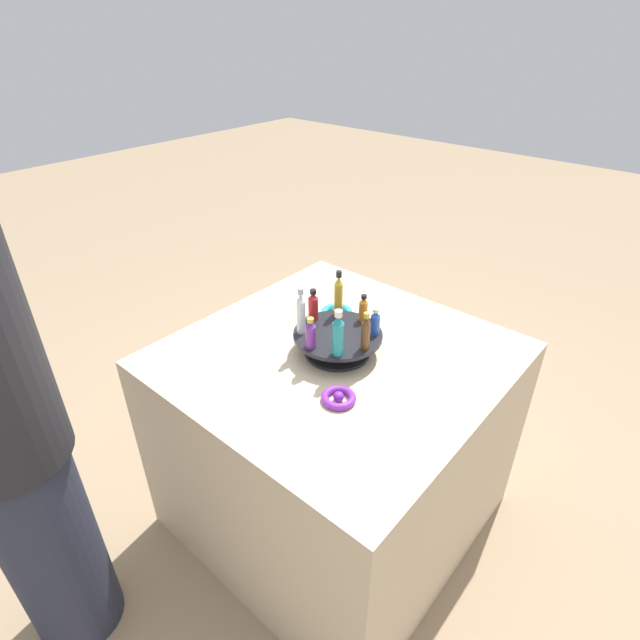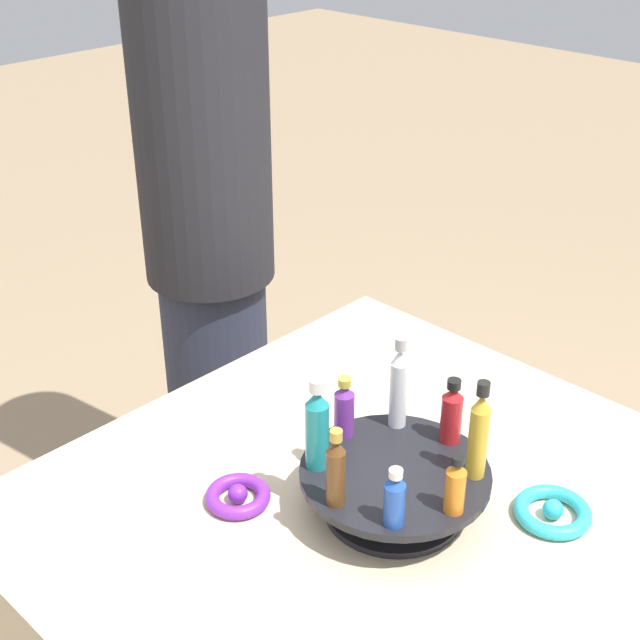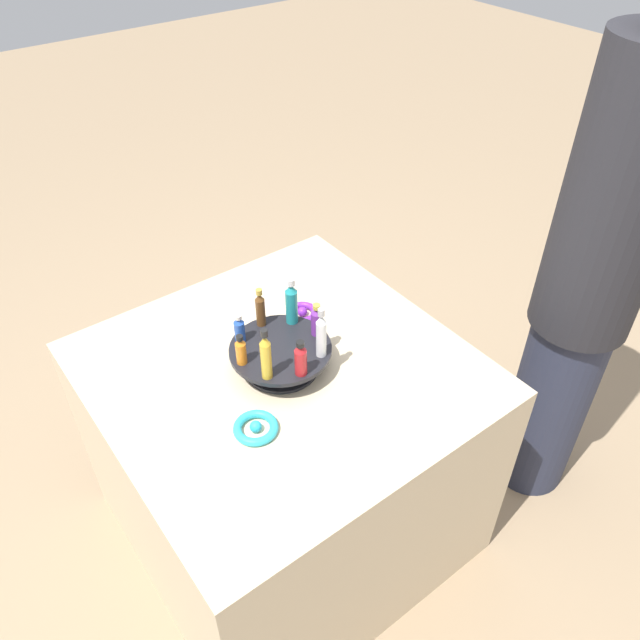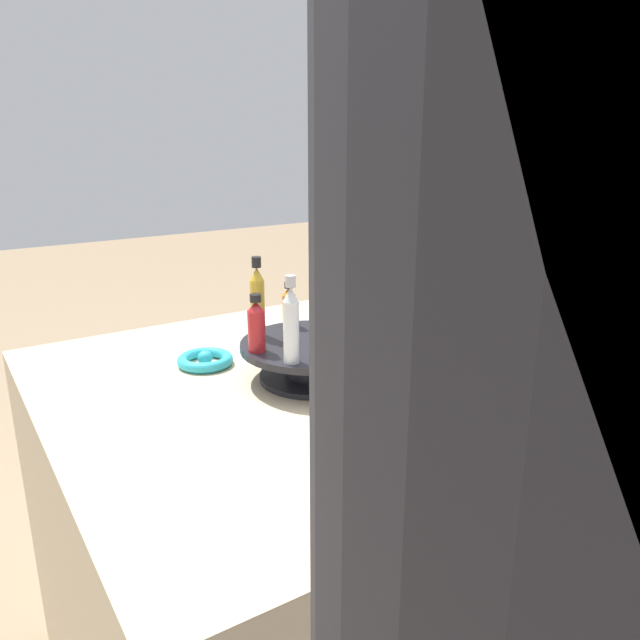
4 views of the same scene
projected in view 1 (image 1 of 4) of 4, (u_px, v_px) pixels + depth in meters
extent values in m
plane|color=#997F60|center=(334.00, 508.00, 1.92)|extent=(12.00, 12.00, 0.00)
cube|color=beige|center=(335.00, 439.00, 1.73)|extent=(0.95, 0.95, 0.73)
cylinder|color=black|center=(337.00, 351.00, 1.53)|extent=(0.20, 0.20, 0.01)
cylinder|color=black|center=(338.00, 343.00, 1.52)|extent=(0.11, 0.11, 0.05)
cylinder|color=black|center=(338.00, 335.00, 1.50)|extent=(0.27, 0.27, 0.01)
cylinder|color=#B21E23|center=(313.00, 309.00, 1.55)|extent=(0.03, 0.03, 0.07)
cone|color=#B21E23|center=(313.00, 296.00, 1.52)|extent=(0.03, 0.03, 0.02)
cylinder|color=black|center=(313.00, 292.00, 1.52)|extent=(0.02, 0.02, 0.01)
cylinder|color=silver|center=(301.00, 317.00, 1.47)|extent=(0.03, 0.03, 0.11)
cone|color=silver|center=(301.00, 298.00, 1.44)|extent=(0.03, 0.03, 0.02)
cylinder|color=#B2B2B7|center=(300.00, 291.00, 1.43)|extent=(0.02, 0.02, 0.02)
cylinder|color=#702D93|center=(311.00, 337.00, 1.42)|extent=(0.03, 0.03, 0.07)
cone|color=#702D93|center=(310.00, 324.00, 1.39)|extent=(0.03, 0.03, 0.02)
cylinder|color=gold|center=(310.00, 320.00, 1.39)|extent=(0.02, 0.02, 0.01)
cylinder|color=teal|center=(338.00, 339.00, 1.38)|extent=(0.03, 0.03, 0.10)
cone|color=teal|center=(338.00, 320.00, 1.35)|extent=(0.03, 0.03, 0.02)
cylinder|color=silver|center=(339.00, 314.00, 1.33)|extent=(0.02, 0.02, 0.02)
cylinder|color=brown|center=(365.00, 336.00, 1.41)|extent=(0.03, 0.03, 0.08)
cone|color=brown|center=(366.00, 321.00, 1.38)|extent=(0.02, 0.02, 0.02)
cylinder|color=#B79338|center=(367.00, 315.00, 1.37)|extent=(0.02, 0.02, 0.02)
cylinder|color=#234CAD|center=(375.00, 325.00, 1.48)|extent=(0.03, 0.03, 0.06)
cone|color=#234CAD|center=(376.00, 314.00, 1.46)|extent=(0.03, 0.03, 0.01)
cylinder|color=silver|center=(376.00, 310.00, 1.45)|extent=(0.02, 0.02, 0.01)
cylinder|color=orange|center=(363.00, 311.00, 1.55)|extent=(0.03, 0.03, 0.06)
cone|color=orange|center=(364.00, 300.00, 1.53)|extent=(0.03, 0.03, 0.01)
cylinder|color=black|center=(364.00, 297.00, 1.52)|extent=(0.02, 0.02, 0.01)
cylinder|color=gold|center=(338.00, 299.00, 1.56)|extent=(0.03, 0.03, 0.11)
cone|color=gold|center=(339.00, 280.00, 1.53)|extent=(0.03, 0.03, 0.02)
cylinder|color=black|center=(339.00, 274.00, 1.52)|extent=(0.02, 0.02, 0.02)
torus|color=purple|center=(339.00, 398.00, 1.34)|extent=(0.10, 0.10, 0.02)
sphere|color=purple|center=(339.00, 397.00, 1.34)|extent=(0.03, 0.03, 0.03)
torus|color=#2DB7CC|center=(337.00, 312.00, 1.72)|extent=(0.11, 0.11, 0.02)
sphere|color=#2DB7CC|center=(337.00, 311.00, 1.72)|extent=(0.03, 0.03, 0.03)
cylinder|color=#282D42|center=(52.00, 546.00, 1.39)|extent=(0.24, 0.24, 0.71)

